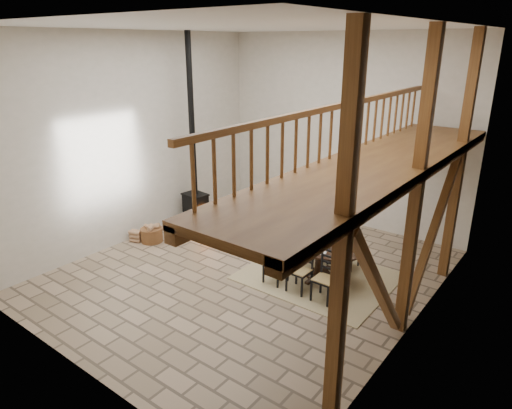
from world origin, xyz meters
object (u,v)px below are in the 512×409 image
Objects in this scene: log_basket at (152,234)px; log_stack at (136,236)px; dining_table at (316,262)px; wood_stove at (195,184)px.

log_basket is 0.40m from log_stack.
dining_table is at bearing 11.24° from log_basket.
log_basket is at bearing -168.31° from dining_table.
wood_stove is (-4.24, 0.73, 0.73)m from dining_table.
log_stack is (-0.31, -1.83, -0.97)m from wood_stove.
log_stack is at bearing -140.14° from log_basket.
wood_stove is at bearing 80.39° from log_stack.
log_basket is (-0.01, -1.57, -0.93)m from wood_stove.
log_stack is at bearing -165.99° from dining_table.
wood_stove reaches higher than log_basket.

